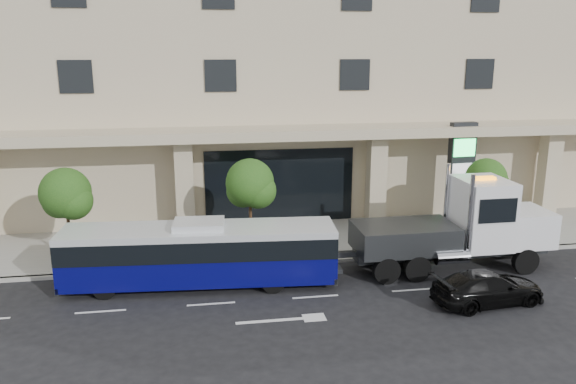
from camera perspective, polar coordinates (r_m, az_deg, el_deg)
The scene contains 11 objects.
ground at distance 23.41m, azimuth 2.03°, elevation -9.07°, with size 120.00×120.00×0.00m, color black.
sidewalk at distance 27.97m, azimuth 0.05°, elevation -4.94°, with size 120.00×6.00×0.15m, color gray.
curb at distance 25.20m, azimuth 1.15°, elevation -7.14°, with size 120.00×0.30×0.15m, color gray.
convention_center at distance 36.76m, azimuth -2.64°, elevation 15.32°, with size 60.00×17.60×20.00m.
tree_left at distance 26.07m, azimuth -21.60°, elevation -0.42°, with size 2.27×2.20×4.22m.
tree_mid at distance 25.49m, azimuth -3.82°, elevation 0.59°, with size 2.28×2.20×4.38m.
tree_right at distance 28.92m, azimuth 19.50°, elevation 0.98°, with size 2.10×2.00×4.04m.
city_bus at distance 22.77m, azimuth -8.95°, elevation -6.16°, with size 10.93×3.05×2.73m.
tow_truck at distance 25.28m, azimuth 17.21°, elevation -3.52°, with size 9.75×2.54×4.44m.
black_sedan at distance 22.56m, azimuth 19.65°, elevation -9.13°, with size 1.76×4.32×1.25m, color black.
signage_pylon at distance 30.91m, azimuth 17.11°, elevation 1.81°, with size 1.40×0.60×5.50m.
Camera 1 is at (-4.22, -21.09, 9.25)m, focal length 35.00 mm.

